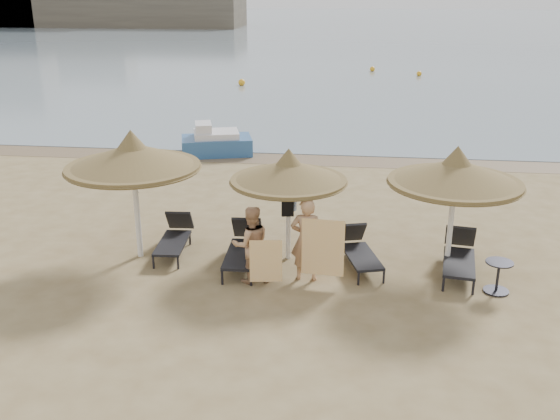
% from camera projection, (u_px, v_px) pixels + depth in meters
% --- Properties ---
extents(ground, '(160.00, 160.00, 0.00)m').
position_uv_depth(ground, '(278.00, 279.00, 12.93)').
color(ground, '#917D56').
rests_on(ground, ground).
extents(sea, '(200.00, 140.00, 0.03)m').
position_uv_depth(sea, '(348.00, 27.00, 87.56)').
color(sea, slate).
rests_on(sea, ground).
extents(wet_sand_strip, '(200.00, 1.60, 0.01)m').
position_uv_depth(wet_sand_strip, '(312.00, 159.00, 21.70)').
color(wet_sand_strip, brown).
rests_on(wet_sand_strip, ground).
extents(far_shore, '(150.00, 54.80, 12.00)m').
position_uv_depth(far_shore, '(169.00, 5.00, 87.39)').
color(far_shore, brown).
rests_on(far_shore, ground).
extents(palapa_left, '(2.91, 2.91, 2.89)m').
position_uv_depth(palapa_left, '(132.00, 157.00, 13.23)').
color(palapa_left, white).
rests_on(palapa_left, ground).
extents(palapa_center, '(2.54, 2.54, 2.52)m').
position_uv_depth(palapa_center, '(289.00, 172.00, 13.23)').
color(palapa_center, white).
rests_on(palapa_center, ground).
extents(palapa_right, '(2.75, 2.75, 2.73)m').
position_uv_depth(palapa_right, '(456.00, 173.00, 12.58)').
color(palapa_right, white).
rests_on(palapa_right, ground).
extents(lounger_far_left, '(0.70, 1.81, 0.80)m').
position_uv_depth(lounger_far_left, '(175.00, 236.00, 14.17)').
color(lounger_far_left, black).
rests_on(lounger_far_left, ground).
extents(lounger_near_left, '(0.73, 1.99, 0.88)m').
position_uv_depth(lounger_near_left, '(243.00, 246.00, 13.52)').
color(lounger_near_left, black).
rests_on(lounger_near_left, ground).
extents(lounger_near_right, '(1.06, 1.86, 0.79)m').
position_uv_depth(lounger_near_right, '(359.00, 249.00, 13.47)').
color(lounger_near_right, black).
rests_on(lounger_near_right, ground).
extents(lounger_far_right, '(0.89, 1.97, 0.85)m').
position_uv_depth(lounger_far_right, '(459.00, 255.00, 13.14)').
color(lounger_far_right, black).
rests_on(lounger_far_right, ground).
extents(side_table, '(0.54, 0.54, 0.65)m').
position_uv_depth(side_table, '(498.00, 278.00, 12.28)').
color(side_table, black).
rests_on(side_table, ground).
extents(person_left, '(1.01, 0.83, 1.88)m').
position_uv_depth(person_left, '(251.00, 239.00, 12.52)').
color(person_left, tan).
rests_on(person_left, ground).
extents(person_right, '(0.95, 0.63, 2.06)m').
position_uv_depth(person_right, '(306.00, 233.00, 12.57)').
color(person_right, tan).
rests_on(person_right, ground).
extents(towel_left, '(0.64, 0.11, 0.90)m').
position_uv_depth(towel_left, '(266.00, 261.00, 12.26)').
color(towel_left, orange).
rests_on(towel_left, ground).
extents(towel_right, '(0.86, 0.09, 1.20)m').
position_uv_depth(towel_right, '(323.00, 248.00, 12.37)').
color(towel_right, orange).
rests_on(towel_right, ground).
extents(bag_patterned, '(0.32, 0.18, 0.39)m').
position_uv_depth(bag_patterned, '(289.00, 201.00, 13.64)').
color(bag_patterned, white).
rests_on(bag_patterned, ground).
extents(bag_dark, '(0.27, 0.13, 0.37)m').
position_uv_depth(bag_dark, '(288.00, 208.00, 13.34)').
color(bag_dark, black).
rests_on(bag_dark, ground).
extents(pedal_boat, '(2.75, 2.05, 1.14)m').
position_uv_depth(pedal_boat, '(216.00, 142.00, 22.27)').
color(pedal_boat, '#2A558C').
rests_on(pedal_boat, ground).
extents(buoy_left, '(0.41, 0.41, 0.41)m').
position_uv_depth(buoy_left, '(242.00, 82.00, 37.28)').
color(buoy_left, '#F5A61A').
rests_on(buoy_left, ground).
extents(buoy_mid, '(0.34, 0.34, 0.34)m').
position_uv_depth(buoy_mid, '(419.00, 74.00, 41.17)').
color(buoy_mid, '#F5A61A').
rests_on(buoy_mid, ground).
extents(buoy_extra, '(0.35, 0.35, 0.35)m').
position_uv_depth(buoy_extra, '(372.00, 69.00, 43.38)').
color(buoy_extra, '#F5A61A').
rests_on(buoy_extra, ground).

